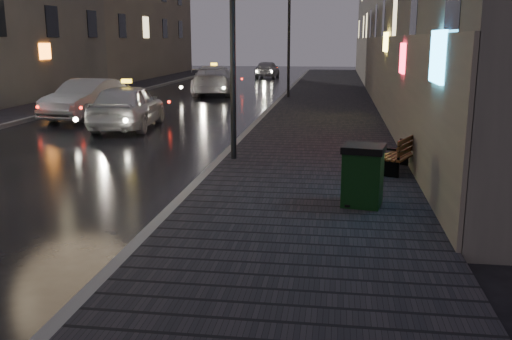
{
  "coord_description": "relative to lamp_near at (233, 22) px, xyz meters",
  "views": [
    {
      "loc": [
        4.39,
        -7.91,
        3.09
      ],
      "look_at": [
        3.02,
        1.76,
        0.85
      ],
      "focal_mm": 40.0,
      "sensor_mm": 36.0,
      "label": 1
    }
  ],
  "objects": [
    {
      "name": "sidewalk",
      "position": [
        2.05,
        15.0,
        -3.41
      ],
      "size": [
        4.6,
        58.0,
        0.15
      ],
      "primitive_type": "cube",
      "color": "black",
      "rests_on": "ground"
    },
    {
      "name": "lamp_far",
      "position": [
        0.0,
        16.0,
        0.0
      ],
      "size": [
        0.36,
        0.36,
        5.28
      ],
      "color": "black",
      "rests_on": "sidewalk"
    },
    {
      "name": "curb_far",
      "position": [
        -9.25,
        15.0,
        -3.41
      ],
      "size": [
        0.2,
        58.0,
        0.15
      ],
      "primitive_type": "cube",
      "color": "slate",
      "rests_on": "ground"
    },
    {
      "name": "lamp_near",
      "position": [
        0.0,
        0.0,
        0.0
      ],
      "size": [
        0.36,
        0.36,
        5.28
      ],
      "color": "black",
      "rests_on": "sidewalk"
    },
    {
      "name": "taxi_mid",
      "position": [
        -4.49,
        18.49,
        -2.67
      ],
      "size": [
        3.03,
        5.91,
        1.64
      ],
      "primitive_type": "imported",
      "rotation": [
        0.0,
        0.0,
        3.27
      ],
      "color": "silver",
      "rests_on": "ground"
    },
    {
      "name": "ground",
      "position": [
        -1.85,
        -6.0,
        -3.49
      ],
      "size": [
        120.0,
        120.0,
        0.0
      ],
      "primitive_type": "plane",
      "color": "black",
      "rests_on": "ground"
    },
    {
      "name": "taxi_near",
      "position": [
        -4.79,
        5.42,
        -2.69
      ],
      "size": [
        2.32,
        4.84,
        1.6
      ],
      "primitive_type": "imported",
      "rotation": [
        0.0,
        0.0,
        3.24
      ],
      "color": "silver",
      "rests_on": "ground"
    },
    {
      "name": "trash_bin",
      "position": [
        3.05,
        -3.75,
        -2.78
      ],
      "size": [
        0.84,
        0.84,
        1.11
      ],
      "rotation": [
        0.0,
        0.0,
        -0.18
      ],
      "color": "black",
      "rests_on": "sidewalk"
    },
    {
      "name": "car_far",
      "position": [
        -3.22,
        33.33,
        -2.8
      ],
      "size": [
        1.78,
        4.13,
        1.39
      ],
      "primitive_type": "imported",
      "rotation": [
        0.0,
        0.0,
        3.11
      ],
      "color": "#9998A0",
      "rests_on": "ground"
    },
    {
      "name": "curb",
      "position": [
        -0.35,
        15.0,
        -3.41
      ],
      "size": [
        0.2,
        58.0,
        0.15
      ],
      "primitive_type": "cube",
      "color": "slate",
      "rests_on": "ground"
    },
    {
      "name": "bench",
      "position": [
        4.06,
        -0.87,
        -2.92
      ],
      "size": [
        1.19,
        1.71,
        0.83
      ],
      "rotation": [
        0.0,
        0.0,
        -0.43
      ],
      "color": "black",
      "rests_on": "sidewalk"
    },
    {
      "name": "building_far_c",
      "position": [
        -15.35,
        33.0,
        2.01
      ],
      "size": [
        6.0,
        22.0,
        11.0
      ],
      "primitive_type": "cube",
      "color": "#6B6051",
      "rests_on": "ground"
    },
    {
      "name": "car_left_mid",
      "position": [
        -7.38,
        7.81,
        -2.72
      ],
      "size": [
        2.17,
        4.82,
        1.53
      ],
      "primitive_type": "imported",
      "rotation": [
        0.0,
        0.0,
        -0.12
      ],
      "color": "#93939A",
      "rests_on": "ground"
    },
    {
      "name": "sidewalk_far",
      "position": [
        -10.55,
        15.0,
        -3.41
      ],
      "size": [
        2.4,
        58.0,
        0.15
      ],
      "primitive_type": "cube",
      "color": "black",
      "rests_on": "ground"
    }
  ]
}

